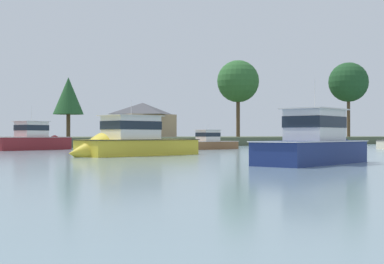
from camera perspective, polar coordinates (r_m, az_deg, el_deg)
cruiser_wood at (r=58.08m, az=1.42°, el=-1.35°), size 7.77×3.10×3.49m
cruiser_navy at (r=29.80m, az=13.01°, el=-1.87°), size 9.28×4.94×5.30m
cruiser_yellow at (r=40.07m, az=-6.76°, el=-1.46°), size 10.95×4.77×5.14m
dinghy_orange at (r=59.54m, az=13.18°, el=-1.63°), size 3.63×2.46×0.52m
cruiser_maroon at (r=58.64m, az=-15.70°, el=-1.16°), size 10.02×5.74×5.32m
mooring_buoy_green at (r=67.32m, az=10.78°, el=-1.54°), size 0.38×0.38×0.43m
mooring_buoy_white at (r=70.77m, az=9.61°, el=-1.48°), size 0.38×0.38×0.44m
shore_tree_inland_c at (r=74.93m, az=-12.64°, el=3.64°), size 4.02×4.02×7.98m
shore_tree_far_left at (r=104.32m, az=4.78°, el=5.21°), size 7.89×7.89×14.38m
shore_tree_left at (r=107.36m, az=15.85°, el=4.95°), size 7.36×7.36×13.89m
cottage_near_water at (r=100.59m, az=-5.11°, el=1.32°), size 9.79×9.49×6.19m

